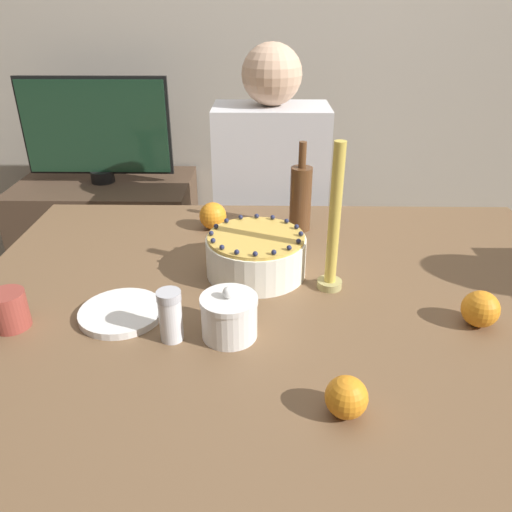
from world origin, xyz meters
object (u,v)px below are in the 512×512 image
at_px(bottle, 301,197).
at_px(sugar_bowl, 229,316).
at_px(cake, 256,255).
at_px(person_man_blue_shirt, 270,239).
at_px(candle, 334,231).
at_px(sugar_shaker, 170,315).
at_px(tv_monitor, 96,129).

bearing_deg(bottle, sugar_bowl, -108.15).
relative_size(cake, person_man_blue_shirt, 0.20).
bearing_deg(sugar_bowl, bottle, 71.85).
distance_m(candle, bottle, 0.35).
bearing_deg(cake, sugar_shaker, -120.95).
height_order(sugar_bowl, tv_monitor, tv_monitor).
bearing_deg(bottle, candle, -81.56).
distance_m(sugar_bowl, bottle, 0.56).
relative_size(candle, person_man_blue_shirt, 0.28).
xyz_separation_m(cake, candle, (0.18, -0.07, 0.10)).
xyz_separation_m(sugar_shaker, person_man_blue_shirt, (0.21, 0.93, -0.27)).
distance_m(bottle, tv_monitor, 1.09).
bearing_deg(sugar_bowl, candle, 40.77).
distance_m(sugar_shaker, person_man_blue_shirt, 0.99).
bearing_deg(sugar_bowl, sugar_shaker, -173.49).
height_order(bottle, person_man_blue_shirt, person_man_blue_shirt).
relative_size(candle, tv_monitor, 0.56).
distance_m(cake, sugar_bowl, 0.27).
bearing_deg(cake, bottle, 65.25).
bearing_deg(person_man_blue_shirt, sugar_bowl, 84.29).
height_order(cake, sugar_bowl, same).
bearing_deg(person_man_blue_shirt, cake, 86.31).
relative_size(cake, candle, 0.70).
xyz_separation_m(sugar_shaker, candle, (0.34, 0.21, 0.09)).
xyz_separation_m(sugar_bowl, sugar_shaker, (-0.11, -0.01, 0.01)).
bearing_deg(cake, person_man_blue_shirt, 86.31).
relative_size(sugar_bowl, bottle, 0.44).
distance_m(sugar_shaker, tv_monitor, 1.38).
bearing_deg(candle, tv_monitor, 128.94).
bearing_deg(tv_monitor, person_man_blue_shirt, -25.28).
height_order(sugar_bowl, bottle, bottle).
height_order(cake, tv_monitor, tv_monitor).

